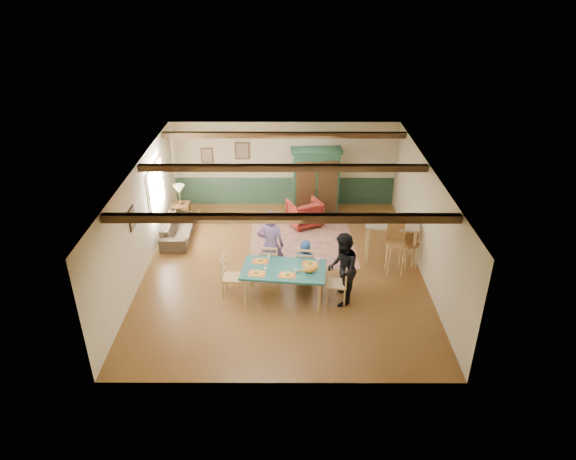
{
  "coord_description": "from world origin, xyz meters",
  "views": [
    {
      "loc": [
        0.16,
        -11.16,
        7.04
      ],
      "look_at": [
        0.13,
        -0.03,
        1.15
      ],
      "focal_mm": 32.0,
      "sensor_mm": 36.0,
      "label": 1
    }
  ],
  "objects_px": {
    "person_woman": "(342,269)",
    "armoire": "(316,182)",
    "dining_chair_far_right": "(305,263)",
    "dining_chair_end_left": "(232,276)",
    "bar_stool_left": "(395,250)",
    "counter_table": "(390,241)",
    "table_lamp": "(180,195)",
    "dining_chair_end_right": "(337,283)",
    "cat": "(309,269)",
    "sofa": "(178,229)",
    "armchair": "(304,213)",
    "dining_chair_far_left": "(270,261)",
    "person_man": "(271,245)",
    "person_child": "(305,261)",
    "end_table": "(182,214)",
    "bar_stool_right": "(411,249)",
    "dining_table": "(284,283)"
  },
  "relations": [
    {
      "from": "dining_chair_far_left",
      "to": "armoire",
      "type": "xyz_separation_m",
      "value": [
        1.26,
        3.68,
        0.56
      ]
    },
    {
      "from": "counter_table",
      "to": "bar_stool_left",
      "type": "relative_size",
      "value": 1.04
    },
    {
      "from": "dining_chair_end_left",
      "to": "dining_chair_end_right",
      "type": "distance_m",
      "value": 2.43
    },
    {
      "from": "person_woman",
      "to": "end_table",
      "type": "relative_size",
      "value": 2.71
    },
    {
      "from": "dining_chair_far_left",
      "to": "person_man",
      "type": "distance_m",
      "value": 0.42
    },
    {
      "from": "counter_table",
      "to": "dining_chair_end_left",
      "type": "bearing_deg",
      "value": -158.16
    },
    {
      "from": "end_table",
      "to": "counter_table",
      "type": "height_order",
      "value": "counter_table"
    },
    {
      "from": "dining_chair_end_right",
      "to": "bar_stool_right",
      "type": "relative_size",
      "value": 0.98
    },
    {
      "from": "person_child",
      "to": "armoire",
      "type": "xyz_separation_m",
      "value": [
        0.41,
        3.68,
        0.53
      ]
    },
    {
      "from": "table_lamp",
      "to": "dining_chair_end_right",
      "type": "bearing_deg",
      "value": -42.6
    },
    {
      "from": "counter_table",
      "to": "bar_stool_left",
      "type": "height_order",
      "value": "bar_stool_left"
    },
    {
      "from": "dining_chair_end_left",
      "to": "table_lamp",
      "type": "bearing_deg",
      "value": 33.15
    },
    {
      "from": "cat",
      "to": "bar_stool_left",
      "type": "xyz_separation_m",
      "value": [
        2.2,
        1.29,
        -0.25
      ]
    },
    {
      "from": "dining_chair_end_right",
      "to": "sofa",
      "type": "bearing_deg",
      "value": -119.83
    },
    {
      "from": "dining_table",
      "to": "dining_chair_far_left",
      "type": "height_order",
      "value": "dining_chair_far_left"
    },
    {
      "from": "dining_chair_far_left",
      "to": "dining_chair_end_left",
      "type": "relative_size",
      "value": 1.0
    },
    {
      "from": "dining_chair_far_right",
      "to": "armoire",
      "type": "relative_size",
      "value": 0.47
    },
    {
      "from": "person_man",
      "to": "bar_stool_left",
      "type": "relative_size",
      "value": 1.42
    },
    {
      "from": "bar_stool_left",
      "to": "person_child",
      "type": "bearing_deg",
      "value": -171.86
    },
    {
      "from": "armoire",
      "to": "sofa",
      "type": "height_order",
      "value": "armoire"
    },
    {
      "from": "dining_chair_end_left",
      "to": "dining_chair_end_right",
      "type": "xyz_separation_m",
      "value": [
        2.42,
        -0.26,
        0.0
      ]
    },
    {
      "from": "person_man",
      "to": "cat",
      "type": "bearing_deg",
      "value": 136.55
    },
    {
      "from": "dining_chair_far_right",
      "to": "bar_stool_left",
      "type": "relative_size",
      "value": 0.78
    },
    {
      "from": "dining_chair_end_left",
      "to": "bar_stool_right",
      "type": "xyz_separation_m",
      "value": [
        4.45,
        1.29,
        0.01
      ]
    },
    {
      "from": "dining_chair_end_right",
      "to": "cat",
      "type": "distance_m",
      "value": 0.75
    },
    {
      "from": "dining_chair_far_right",
      "to": "table_lamp",
      "type": "bearing_deg",
      "value": -34.77
    },
    {
      "from": "dining_table",
      "to": "dining_chair_end_right",
      "type": "distance_m",
      "value": 1.22
    },
    {
      "from": "dining_chair_far_left",
      "to": "bar_stool_left",
      "type": "height_order",
      "value": "bar_stool_left"
    },
    {
      "from": "table_lamp",
      "to": "bar_stool_left",
      "type": "height_order",
      "value": "bar_stool_left"
    },
    {
      "from": "end_table",
      "to": "bar_stool_left",
      "type": "relative_size",
      "value": 0.5
    },
    {
      "from": "armoire",
      "to": "bar_stool_right",
      "type": "bearing_deg",
      "value": -56.66
    },
    {
      "from": "armchair",
      "to": "bar_stool_left",
      "type": "distance_m",
      "value": 3.42
    },
    {
      "from": "dining_chair_far_right",
      "to": "dining_chair_end_left",
      "type": "height_order",
      "value": "same"
    },
    {
      "from": "dining_chair_end_left",
      "to": "sofa",
      "type": "xyz_separation_m",
      "value": [
        -1.83,
        2.82,
        -0.23
      ]
    },
    {
      "from": "person_woman",
      "to": "bar_stool_right",
      "type": "bearing_deg",
      "value": 135.17
    },
    {
      "from": "dining_table",
      "to": "bar_stool_right",
      "type": "relative_size",
      "value": 1.86
    },
    {
      "from": "dining_table",
      "to": "bar_stool_left",
      "type": "relative_size",
      "value": 1.49
    },
    {
      "from": "dining_chair_far_right",
      "to": "bar_stool_left",
      "type": "height_order",
      "value": "bar_stool_left"
    },
    {
      "from": "person_man",
      "to": "counter_table",
      "type": "height_order",
      "value": "person_man"
    },
    {
      "from": "person_woman",
      "to": "armoire",
      "type": "height_order",
      "value": "armoire"
    },
    {
      "from": "dining_chair_far_left",
      "to": "bar_stool_left",
      "type": "relative_size",
      "value": 0.78
    },
    {
      "from": "dining_chair_end_left",
      "to": "dining_chair_end_right",
      "type": "height_order",
      "value": "same"
    },
    {
      "from": "dining_chair_far_right",
      "to": "sofa",
      "type": "bearing_deg",
      "value": -26.18
    },
    {
      "from": "dining_chair_far_left",
      "to": "end_table",
      "type": "xyz_separation_m",
      "value": [
        -2.76,
        3.03,
        -0.18
      ]
    },
    {
      "from": "dining_chair_far_left",
      "to": "table_lamp",
      "type": "height_order",
      "value": "table_lamp"
    },
    {
      "from": "person_man",
      "to": "dining_chair_far_left",
      "type": "bearing_deg",
      "value": 90.0
    },
    {
      "from": "dining_chair_far_left",
      "to": "cat",
      "type": "relative_size",
      "value": 2.64
    },
    {
      "from": "dining_chair_far_right",
      "to": "cat",
      "type": "relative_size",
      "value": 2.64
    },
    {
      "from": "person_man",
      "to": "table_lamp",
      "type": "relative_size",
      "value": 3.1
    },
    {
      "from": "end_table",
      "to": "dining_chair_far_right",
      "type": "bearing_deg",
      "value": -40.9
    }
  ]
}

